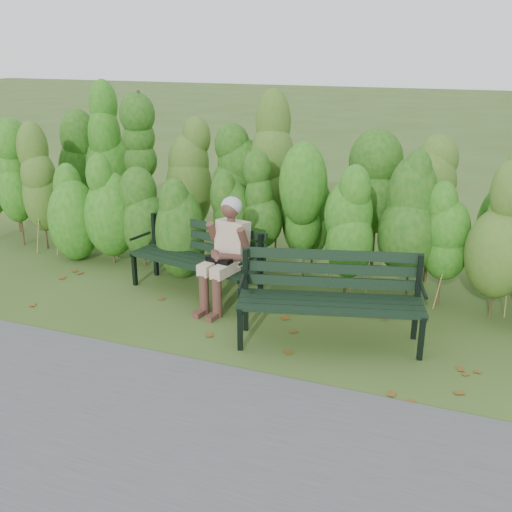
% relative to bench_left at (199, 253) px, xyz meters
% --- Properties ---
extents(ground, '(80.00, 80.00, 0.00)m').
position_rel_bench_left_xyz_m(ground, '(0.95, -0.75, -0.54)').
color(ground, '#3C501B').
extents(footpath, '(60.00, 2.50, 0.01)m').
position_rel_bench_left_xyz_m(footpath, '(0.95, -2.95, -0.53)').
color(footpath, '#474749').
rests_on(footpath, ground).
extents(hedge_band, '(11.04, 1.67, 2.42)m').
position_rel_bench_left_xyz_m(hedge_band, '(0.95, 1.11, 0.72)').
color(hedge_band, '#47381E').
rests_on(hedge_band, ground).
extents(leaf_litter, '(4.69, 2.16, 0.01)m').
position_rel_bench_left_xyz_m(leaf_litter, '(1.15, -0.59, -0.54)').
color(leaf_litter, brown).
rests_on(leaf_litter, ground).
extents(bench_left, '(1.91, 0.94, 0.91)m').
position_rel_bench_left_xyz_m(bench_left, '(0.00, 0.00, 0.00)').
color(bench_left, black).
rests_on(bench_left, ground).
extents(bench_right, '(2.08, 1.13, 0.99)m').
position_rel_bench_left_xyz_m(bench_right, '(1.95, -0.74, 0.05)').
color(bench_right, black).
rests_on(bench_right, ground).
extents(seated_woman, '(0.58, 0.86, 1.38)m').
position_rel_bench_left_xyz_m(seated_woman, '(0.52, -0.30, 0.23)').
color(seated_woman, '#C6AA91').
rests_on(seated_woman, ground).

